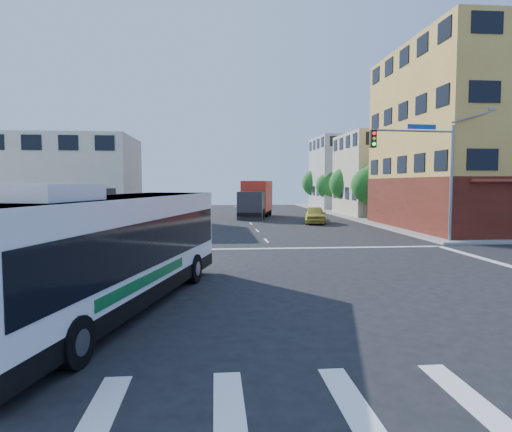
{
  "coord_description": "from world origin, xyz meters",
  "views": [
    {
      "loc": [
        -3.21,
        -15.14,
        3.59
      ],
      "look_at": [
        -1.37,
        5.12,
        2.12
      ],
      "focal_mm": 32.0,
      "sensor_mm": 36.0,
      "label": 1
    }
  ],
  "objects": [
    {
      "name": "building_west",
      "position": [
        -17.02,
        29.98,
        4.01
      ],
      "size": [
        12.06,
        10.06,
        8.0
      ],
      "color": "#BEB79D",
      "rests_on": "ground"
    },
    {
      "name": "signal_mast_ne",
      "position": [
        9.08,
        10.62,
        4.98
      ],
      "size": [
        7.91,
        1.13,
        8.07
      ],
      "color": "gray",
      "rests_on": "ground"
    },
    {
      "name": "street_tree_d",
      "position": [
        11.9,
        51.92,
        3.88
      ],
      "size": [
        4.0,
        4.0,
        6.03
      ],
      "color": "#3B2615",
      "rests_on": "ground"
    },
    {
      "name": "box_truck",
      "position": [
        1.1,
        32.42,
        1.85
      ],
      "size": [
        4.42,
        8.84,
        3.82
      ],
      "rotation": [
        0.0,
        0.0,
        -0.24
      ],
      "color": "#27272C",
      "rests_on": "ground"
    },
    {
      "name": "transit_bus",
      "position": [
        -6.1,
        -2.25,
        1.75
      ],
      "size": [
        5.53,
        12.32,
        3.57
      ],
      "rotation": [
        0.0,
        0.0,
        -0.26
      ],
      "color": "black",
      "rests_on": "ground"
    },
    {
      "name": "street_tree_b",
      "position": [
        11.9,
        35.92,
        3.75
      ],
      "size": [
        3.8,
        3.8,
        5.79
      ],
      "color": "#3B2615",
      "rests_on": "ground"
    },
    {
      "name": "building_east_far",
      "position": [
        16.98,
        47.98,
        5.01
      ],
      "size": [
        12.06,
        10.06,
        10.0
      ],
      "color": "#ACACA7",
      "rests_on": "ground"
    },
    {
      "name": "parked_car",
      "position": [
        5.72,
        24.82,
        0.78
      ],
      "size": [
        2.64,
        4.84,
        1.56
      ],
      "primitive_type": "imported",
      "rotation": [
        0.0,
        0.0,
        -0.18
      ],
      "color": "gold",
      "rests_on": "ground"
    },
    {
      "name": "ground",
      "position": [
        0.0,
        0.0,
        0.0
      ],
      "size": [
        120.0,
        120.0,
        0.0
      ],
      "primitive_type": "plane",
      "color": "black",
      "rests_on": "ground"
    },
    {
      "name": "building_east_near",
      "position": [
        16.98,
        33.98,
        4.51
      ],
      "size": [
        12.06,
        10.06,
        9.0
      ],
      "color": "#B7AD8C",
      "rests_on": "ground"
    },
    {
      "name": "street_tree_a",
      "position": [
        11.9,
        27.92,
        3.59
      ],
      "size": [
        3.6,
        3.6,
        5.53
      ],
      "color": "#3B2615",
      "rests_on": "ground"
    },
    {
      "name": "street_tree_c",
      "position": [
        11.9,
        43.92,
        3.46
      ],
      "size": [
        3.4,
        3.4,
        5.29
      ],
      "color": "#3B2615",
      "rests_on": "ground"
    }
  ]
}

